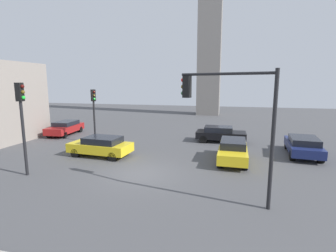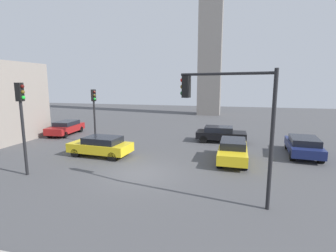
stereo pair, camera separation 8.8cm
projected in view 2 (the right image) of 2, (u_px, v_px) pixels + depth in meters
name	position (u px, v px, depth m)	size (l,w,h in m)	color
ground_plane	(140.00, 173.00, 14.75)	(90.62, 90.62, 0.00)	#4C4C4F
traffic_light_0	(228.00, 107.00, 10.80)	(4.03, 1.38, 5.72)	black
traffic_light_1	(94.00, 106.00, 22.02)	(0.49, 0.45, 4.63)	black
traffic_light_2	(22.00, 112.00, 13.92)	(0.47, 0.34, 5.18)	black
car_0	(303.00, 146.00, 18.24)	(2.43, 4.90, 1.38)	navy
car_1	(220.00, 134.00, 22.55)	(4.29, 1.97, 1.38)	black
car_2	(101.00, 146.00, 18.21)	(4.50, 2.31, 1.40)	yellow
car_3	(66.00, 127.00, 25.81)	(2.26, 4.61, 1.36)	maroon
car_4	(233.00, 150.00, 16.90)	(1.88, 4.49, 1.43)	yellow
skyline_tower	(211.00, 16.00, 40.22)	(3.61, 3.61, 31.35)	gray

